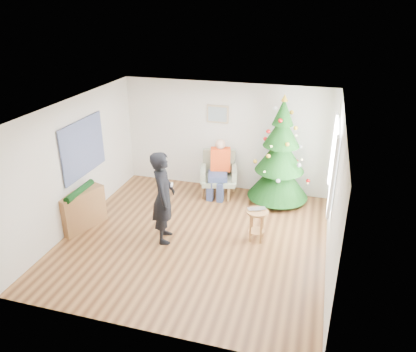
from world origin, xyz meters
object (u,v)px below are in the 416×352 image
(christmas_tree, at_px, (280,155))
(stool, at_px, (257,225))
(armchair, at_px, (219,179))
(standing_man, at_px, (163,197))
(console, at_px, (82,210))

(christmas_tree, distance_m, stool, 1.96)
(armchair, distance_m, standing_man, 2.33)
(christmas_tree, xyz_separation_m, console, (-3.68, -2.28, -0.72))
(christmas_tree, bearing_deg, stool, -95.99)
(standing_man, relative_size, console, 1.82)
(stool, bearing_deg, christmas_tree, 84.01)
(armchair, relative_size, standing_man, 0.57)
(console, bearing_deg, stool, 26.88)
(stool, xyz_separation_m, armchair, (-1.21, 1.74, 0.06))
(armchair, relative_size, console, 1.04)
(christmas_tree, bearing_deg, standing_man, -130.32)
(christmas_tree, relative_size, armchair, 2.40)
(stool, relative_size, console, 0.64)
(armchair, height_order, console, armchair)
(standing_man, xyz_separation_m, console, (-1.78, -0.04, -0.51))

